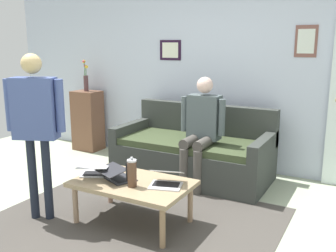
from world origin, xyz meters
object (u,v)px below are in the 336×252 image
flower_vase (86,79)px  person_seated (201,125)px  couch (194,153)px  laptop_center (166,181)px  side_shelf (88,121)px  laptop_right (95,171)px  french_press (132,173)px  coffee_table (133,186)px  laptop_left (117,176)px  person_standing (35,116)px

flower_vase → person_seated: (-2.19, 0.57, -0.39)m
couch → laptop_center: couch is taller
laptop_center → person_seated: 1.18m
side_shelf → flower_vase: 0.66m
laptop_right → french_press: (-0.47, 0.06, 0.08)m
couch → french_press: (-0.11, 1.53, 0.23)m
laptop_right → flower_vase: (1.64, -1.81, 0.67)m
couch → laptop_right: couch is taller
french_press → coffee_table: bearing=-57.4°
laptop_left → laptop_right: 0.25m
laptop_left → laptop_center: (-0.47, -0.10, -0.00)m
french_press → person_standing: (0.89, 0.24, 0.47)m
laptop_right → person_seated: bearing=-114.1°
flower_vase → couch: bearing=170.2°
laptop_left → side_shelf: size_ratio=0.41×
laptop_right → coffee_table: bearing=-174.2°
side_shelf → person_standing: 2.50m
person_seated → french_press: bearing=86.1°
coffee_table → french_press: (-0.07, 0.11, 0.17)m
laptop_left → person_standing: person_standing is taller
side_shelf → coffee_table: bearing=138.9°
couch → laptop_center: size_ratio=5.31×
french_press → person_standing: person_standing is taller
coffee_table → laptop_center: bearing=-167.9°
laptop_center → laptop_right: (0.72, 0.11, 0.00)m
laptop_center → laptop_right: laptop_center is taller
french_press → side_shelf: side_shelf is taller
laptop_center → french_press: size_ratio=1.28×
couch → side_shelf: side_shelf is taller
laptop_left → french_press: size_ratio=1.39×
laptop_center → couch: bearing=-75.2°
laptop_left → french_press: bearing=162.4°
person_standing → couch: bearing=-113.8°
laptop_right → person_seated: 1.39m
laptop_left → laptop_right: size_ratio=0.86×
coffee_table → laptop_center: 0.34m
laptop_left → french_press: french_press is taller
couch → person_standing: (0.78, 1.77, 0.70)m
person_standing → coffee_table: bearing=-157.3°
coffee_table → person_standing: person_standing is taller
french_press → laptop_left: bearing=-17.6°
couch → french_press: size_ratio=6.82×
couch → coffee_table: bearing=91.6°
laptop_center → flower_vase: 2.98m
side_shelf → flower_vase: flower_vase is taller
french_press → flower_vase: (2.10, -1.88, 0.59)m
laptop_center → person_standing: person_standing is taller
laptop_left → person_seated: size_ratio=0.30×
coffee_table → laptop_right: laptop_right is taller
laptop_center → person_standing: size_ratio=0.23×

